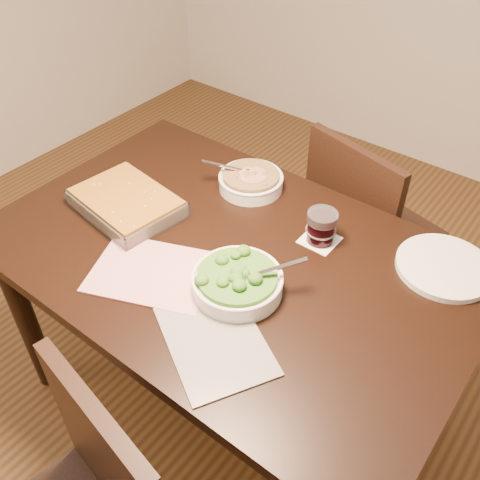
% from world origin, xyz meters
% --- Properties ---
extents(ground, '(4.00, 4.00, 0.00)m').
position_xyz_m(ground, '(0.00, 0.00, 0.00)').
color(ground, '#412312').
rests_on(ground, ground).
extents(table, '(1.40, 0.90, 0.75)m').
position_xyz_m(table, '(0.00, 0.00, 0.65)').
color(table, black).
rests_on(table, ground).
extents(magazine_a, '(0.40, 0.35, 0.01)m').
position_xyz_m(magazine_a, '(-0.11, -0.19, 0.75)').
color(magazine_a, '#B33354').
rests_on(magazine_a, table).
extents(magazine_b, '(0.38, 0.35, 0.01)m').
position_xyz_m(magazine_b, '(0.17, -0.27, 0.75)').
color(magazine_b, '#222229').
rests_on(magazine_b, table).
extents(coaster, '(0.10, 0.10, 0.00)m').
position_xyz_m(coaster, '(0.18, 0.21, 0.75)').
color(coaster, white).
rests_on(coaster, table).
extents(stew_bowl, '(0.21, 0.21, 0.08)m').
position_xyz_m(stew_bowl, '(-0.14, 0.29, 0.78)').
color(stew_bowl, white).
rests_on(stew_bowl, table).
extents(broccoli_bowl, '(0.24, 0.24, 0.09)m').
position_xyz_m(broccoli_bowl, '(0.11, -0.10, 0.78)').
color(broccoli_bowl, white).
rests_on(broccoli_bowl, table).
extents(baking_dish, '(0.36, 0.28, 0.06)m').
position_xyz_m(baking_dish, '(-0.37, -0.04, 0.78)').
color(baking_dish, silver).
rests_on(baking_dish, table).
extents(wine_tumbler, '(0.09, 0.09, 0.10)m').
position_xyz_m(wine_tumbler, '(0.18, 0.21, 0.80)').
color(wine_tumbler, black).
rests_on(wine_tumbler, coaster).
extents(dinner_plate, '(0.26, 0.26, 0.02)m').
position_xyz_m(dinner_plate, '(0.51, 0.31, 0.76)').
color(dinner_plate, silver).
rests_on(dinner_plate, table).
extents(chair_far, '(0.49, 0.49, 0.87)m').
position_xyz_m(chair_far, '(0.13, 0.66, 0.49)').
color(chair_far, black).
rests_on(chair_far, ground).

